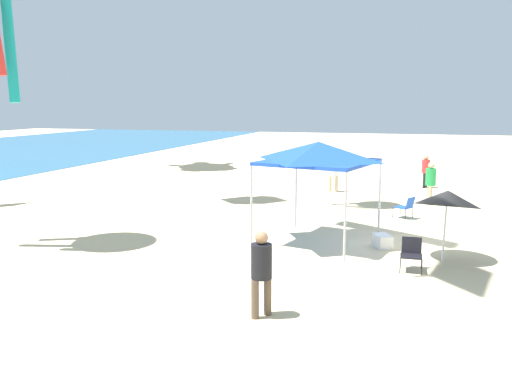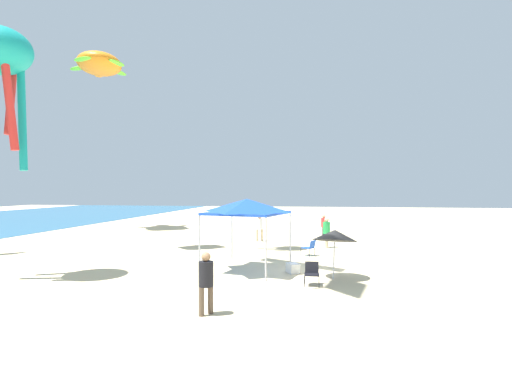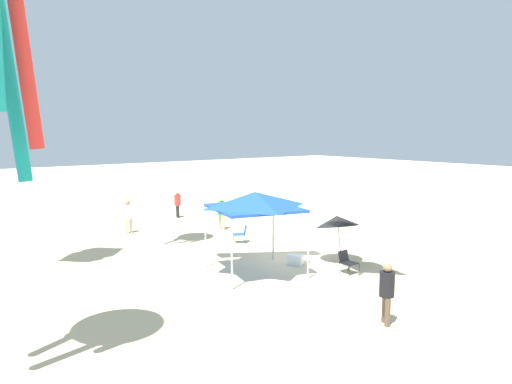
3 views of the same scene
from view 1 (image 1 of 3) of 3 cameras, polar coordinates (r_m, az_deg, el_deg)
name	(u,v)px [view 1 (image 1 of 3)]	position (r m, az deg, el deg)	size (l,w,h in m)	color
ground	(412,248)	(16.80, 16.06, -5.72)	(120.00, 120.00, 0.10)	beige
canopy_tent	(318,153)	(16.25, 6.59, 4.08)	(3.64, 3.62, 3.08)	#B7B7BC
beach_umbrella	(447,198)	(15.46, 19.49, -0.63)	(1.82, 1.78, 2.07)	silver
folding_chair_right_of_tent	(411,252)	(14.38, 16.04, -6.09)	(0.63, 0.55, 0.82)	black
folding_chair_left_of_tent	(406,206)	(20.66, 15.50, -1.41)	(0.76, 0.80, 0.82)	black
cooler_box	(382,241)	(16.37, 13.16, -5.07)	(0.74, 0.65, 0.40)	white
person_near_umbrella	(431,180)	(23.66, 17.90, 1.23)	(0.48, 0.42, 1.79)	#C6B28C
person_beachcomber	(426,168)	(28.34, 17.42, 2.38)	(0.43, 0.39, 1.66)	black
person_watching_sky	(334,170)	(26.06, 8.16, 2.26)	(0.42, 0.45, 1.75)	#C6B28C
person_far_stroller	(261,267)	(10.76, 0.58, -7.89)	(0.42, 0.42, 1.75)	brown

